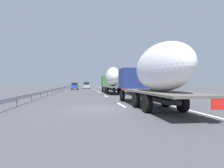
{
  "coord_description": "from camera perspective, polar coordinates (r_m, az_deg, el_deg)",
  "views": [
    {
      "loc": [
        -13.03,
        1.15,
        1.72
      ],
      "look_at": [
        16.97,
        -3.29,
        1.57
      ],
      "focal_mm": 31.29,
      "sensor_mm": 36.0,
      "label": 1
    }
  ],
  "objects": [
    {
      "name": "lane_stripe_0",
      "position": [
        15.41,
        2.69,
        -6.1
      ],
      "size": [
        3.2,
        0.2,
        0.01
      ],
      "primitive_type": "cube",
      "color": "white",
      "rests_on": "ground_plane"
    },
    {
      "name": "car_silver_hatch",
      "position": [
        61.19,
        -7.51,
        -0.4
      ],
      "size": [
        4.24,
        1.9,
        1.97
      ],
      "color": "#ADB2B7",
      "rests_on": "ground_plane"
    },
    {
      "name": "tree_0",
      "position": [
        97.28,
        -1.73,
        1.91
      ],
      "size": [
        3.72,
        3.72,
        7.23
      ],
      "color": "#472D19",
      "rests_on": "ground_plane"
    },
    {
      "name": "car_blue_sedan",
      "position": [
        53.19,
        -10.83,
        -0.58
      ],
      "size": [
        4.65,
        1.78,
        1.8
      ],
      "color": "#28479E",
      "rests_on": "ground_plane"
    },
    {
      "name": "lane_stripe_1",
      "position": [
        25.5,
        -1.75,
        -3.57
      ],
      "size": [
        3.2,
        0.2,
        0.01
      ],
      "primitive_type": "cube",
      "color": "white",
      "rests_on": "ground_plane"
    },
    {
      "name": "lane_stripe_7",
      "position": [
        77.7,
        -6.23,
        -0.97
      ],
      "size": [
        3.2,
        0.2,
        0.01
      ],
      "primitive_type": "cube",
      "color": "white",
      "rests_on": "ground_plane"
    },
    {
      "name": "tree_2",
      "position": [
        73.54,
        2.19,
        1.61
      ],
      "size": [
        3.9,
        3.9,
        5.62
      ],
      "color": "#472D19",
      "rests_on": "ground_plane"
    },
    {
      "name": "guardrail_median",
      "position": [
        56.25,
        -13.36,
        -0.88
      ],
      "size": [
        94.0,
        0.1,
        0.76
      ],
      "color": "#9EA0A5",
      "rests_on": "ground_plane"
    },
    {
      "name": "lane_stripe_6",
      "position": [
        76.7,
        -6.21,
        -0.99
      ],
      "size": [
        3.2,
        0.2,
        0.01
      ],
      "primitive_type": "cube",
      "color": "white",
      "rests_on": "ground_plane"
    },
    {
      "name": "lane_stripe_5",
      "position": [
        67.22,
        -5.89,
        -1.17
      ],
      "size": [
        3.2,
        0.2,
        0.01
      ],
      "primitive_type": "cube",
      "color": "white",
      "rests_on": "ground_plane"
    },
    {
      "name": "ground_plane",
      "position": [
        53.07,
        -7.17,
        -1.57
      ],
      "size": [
        260.0,
        260.0,
        0.0
      ],
      "primitive_type": "plane",
      "color": "#424247"
    },
    {
      "name": "truck_trailing",
      "position": [
        13.8,
        11.76,
        3.09
      ],
      "size": [
        13.4,
        2.55,
        4.16
      ],
      "color": "navy",
      "rests_on": "ground_plane"
    },
    {
      "name": "tree_1",
      "position": [
        66.06,
        3.12,
        2.03
      ],
      "size": [
        3.95,
        3.95,
        6.01
      ],
      "color": "#472D19",
      "rests_on": "ground_plane"
    },
    {
      "name": "edge_line_right",
      "position": [
        58.43,
        -1.87,
        -1.39
      ],
      "size": [
        110.0,
        0.2,
        0.01
      ],
      "primitive_type": "cube",
      "color": "white",
      "rests_on": "ground_plane"
    },
    {
      "name": "lane_stripe_4",
      "position": [
        55.1,
        -5.34,
        -1.49
      ],
      "size": [
        3.2,
        0.2,
        0.01
      ],
      "primitive_type": "cube",
      "color": "white",
      "rests_on": "ground_plane"
    },
    {
      "name": "truck_lead",
      "position": [
        32.76,
        -0.07,
        1.49
      ],
      "size": [
        13.1,
        2.55,
        4.26
      ],
      "color": "#387038",
      "rests_on": "ground_plane"
    },
    {
      "name": "road_sign",
      "position": [
        51.02,
        0.44,
        0.97
      ],
      "size": [
        0.1,
        0.9,
        3.36
      ],
      "color": "gray",
      "rests_on": "ground_plane"
    },
    {
      "name": "lane_stripe_3",
      "position": [
        40.9,
        -4.27,
        -2.11
      ],
      "size": [
        3.2,
        0.2,
        0.01
      ],
      "primitive_type": "cube",
      "color": "white",
      "rests_on": "ground_plane"
    },
    {
      "name": "lane_stripe_2",
      "position": [
        35.36,
        -3.62,
        -2.49
      ],
      "size": [
        3.2,
        0.2,
        0.01
      ],
      "primitive_type": "cube",
      "color": "white",
      "rests_on": "ground_plane"
    }
  ]
}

